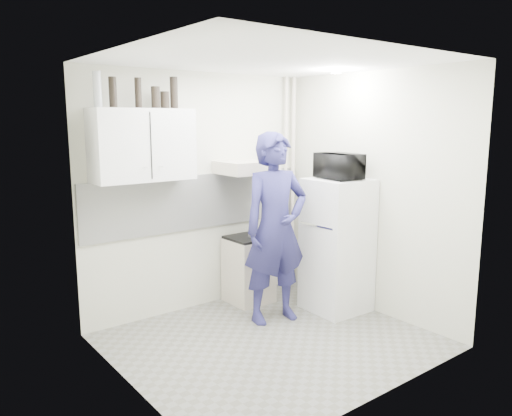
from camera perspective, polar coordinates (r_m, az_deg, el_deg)
floor at (r=4.95m, az=1.81°, el=-14.95°), size 2.80×2.80×0.00m
ceiling at (r=4.51m, az=2.00°, el=16.52°), size 2.80×2.80×0.00m
wall_back at (r=5.56m, az=-6.35°, el=1.81°), size 2.80×0.00×2.80m
wall_left at (r=3.83m, az=-14.46°, el=-2.18°), size 0.00×2.60×2.60m
wall_right at (r=5.54m, az=13.11°, el=1.58°), size 0.00×2.60×2.60m
person at (r=5.15m, az=2.25°, el=-2.33°), size 0.79×0.59×1.98m
stove at (r=5.82m, az=-0.85°, el=-7.12°), size 0.47×0.47×0.74m
fridge at (r=5.56m, az=9.25°, el=-4.22°), size 0.63×0.63×1.46m
stove_top at (r=5.72m, az=-0.86°, el=-3.42°), size 0.45×0.45×0.03m
saucepan at (r=5.72m, az=-0.13°, el=-2.83°), size 0.16×0.16×0.09m
microwave at (r=5.42m, az=9.51°, el=4.73°), size 0.54×0.41×0.28m
bottle_a at (r=4.84m, az=-17.68°, el=12.79°), size 0.08×0.08×0.32m
bottle_b at (r=4.89m, az=-16.05°, el=12.59°), size 0.07×0.07×0.28m
bottle_d at (r=4.99m, az=-13.32°, el=12.67°), size 0.06×0.06×0.28m
canister_a at (r=5.07m, az=-11.41°, el=12.28°), size 0.08×0.08×0.21m
canister_b at (r=5.11m, az=-10.37°, el=12.04°), size 0.09×0.09×0.17m
bottle_e at (r=5.16m, az=-9.37°, el=12.85°), size 0.08×0.08×0.31m
upper_cabinet at (r=5.00m, az=-12.81°, el=7.04°), size 1.00×0.35×0.70m
range_hood at (r=5.57m, az=-1.10°, el=4.68°), size 0.60×0.50×0.14m
backsplash at (r=5.56m, az=-6.25°, el=0.77°), size 2.74×0.03×0.60m
pipe_a at (r=6.27m, az=4.22°, el=2.77°), size 0.05×0.05×2.60m
pipe_b at (r=6.19m, az=3.40°, el=2.69°), size 0.04×0.04×2.60m
ceiling_spot_fixture at (r=5.34m, az=9.14°, el=15.07°), size 0.10×0.10×0.02m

